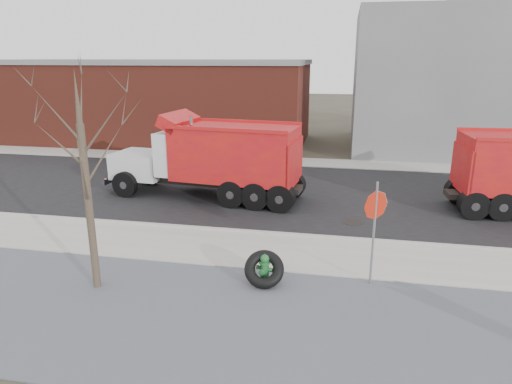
% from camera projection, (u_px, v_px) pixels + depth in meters
% --- Properties ---
extents(ground, '(120.00, 120.00, 0.00)m').
position_uv_depth(ground, '(247.00, 254.00, 13.04)').
color(ground, '#383328').
rests_on(ground, ground).
extents(gravel_verge, '(60.00, 5.00, 0.03)m').
position_uv_depth(gravel_verge, '(213.00, 320.00, 9.74)').
color(gravel_verge, gray).
rests_on(gravel_verge, ground).
extents(sidewalk, '(60.00, 2.50, 0.06)m').
position_uv_depth(sidewalk, '(249.00, 250.00, 13.26)').
color(sidewalk, '#9E9B93').
rests_on(sidewalk, ground).
extents(curb, '(60.00, 0.15, 0.11)m').
position_uv_depth(curb, '(257.00, 233.00, 14.48)').
color(curb, '#9E9B93').
rests_on(curb, ground).
extents(road, '(60.00, 9.40, 0.02)m').
position_uv_depth(road, '(279.00, 192.00, 18.96)').
color(road, black).
rests_on(road, ground).
extents(far_sidewalk, '(60.00, 2.00, 0.06)m').
position_uv_depth(far_sidewalk, '(294.00, 162.00, 24.32)').
color(far_sidewalk, '#9E9B93').
rests_on(far_sidewalk, ground).
extents(building_grey, '(12.00, 10.00, 8.00)m').
position_uv_depth(building_grey, '(457.00, 82.00, 27.19)').
color(building_grey, gray).
rests_on(building_grey, ground).
extents(building_brick, '(20.20, 8.20, 5.30)m').
position_uv_depth(building_brick, '(153.00, 100.00, 30.11)').
color(building_brick, maroon).
rests_on(building_brick, ground).
extents(bare_tree, '(3.20, 3.20, 5.20)m').
position_uv_depth(bare_tree, '(83.00, 155.00, 10.24)').
color(bare_tree, '#382D23').
rests_on(bare_tree, ground).
extents(fire_hydrant, '(0.45, 0.43, 0.78)m').
position_uv_depth(fire_hydrant, '(265.00, 270.00, 11.25)').
color(fire_hydrant, '#286930').
rests_on(fire_hydrant, ground).
extents(truck_tire, '(1.11, 1.00, 0.91)m').
position_uv_depth(truck_tire, '(264.00, 269.00, 11.14)').
color(truck_tire, black).
rests_on(truck_tire, ground).
extents(stop_sign, '(0.57, 0.48, 2.64)m').
position_uv_depth(stop_sign, '(375.00, 216.00, 10.78)').
color(stop_sign, gray).
rests_on(stop_sign, ground).
extents(dump_truck_red_b, '(7.91, 3.06, 3.31)m').
position_uv_depth(dump_truck_red_b, '(212.00, 156.00, 17.78)').
color(dump_truck_red_b, black).
rests_on(dump_truck_red_b, ground).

